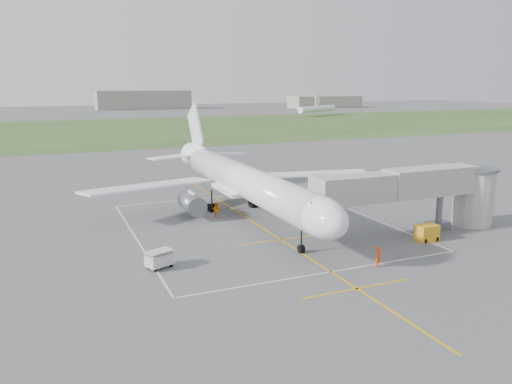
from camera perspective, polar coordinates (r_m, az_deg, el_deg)
name	(u,v)px	position (r m, az deg, el deg)	size (l,w,h in m)	color
ground	(246,217)	(61.73, -1.19, -2.88)	(700.00, 700.00, 0.00)	#5B5B5E
grass_strip	(110,130)	(187.33, -16.31, 6.82)	(700.00, 120.00, 0.02)	#375223
apron_markings	(265,229)	(56.57, 1.01, -4.29)	(28.20, 60.00, 0.01)	#D69E0C
airliner	(243,181)	(61.42, -1.47, 1.25)	(38.93, 46.75, 13.52)	white
jet_bridge	(425,190)	(57.56, 18.72, 0.21)	(23.40, 5.00, 7.20)	gray
gpu_unit	(427,233)	(55.36, 18.95, -4.45)	(2.31, 1.67, 1.70)	gold
baggage_cart	(160,259)	(45.64, -10.96, -7.54)	(2.68, 2.18, 1.62)	silver
ramp_worker_nose	(378,257)	(46.33, 13.79, -7.19)	(0.71, 0.46, 1.94)	#FF4408
ramp_worker_wing	(216,210)	(61.63, -4.58, -2.02)	(0.93, 0.73, 1.92)	orange
distant_hangars	(52,103)	(320.75, -22.30, 9.39)	(345.00, 49.00, 12.00)	gray
distant_aircraft	(124,113)	(230.87, -14.87, 8.73)	(223.44, 22.63, 8.85)	white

